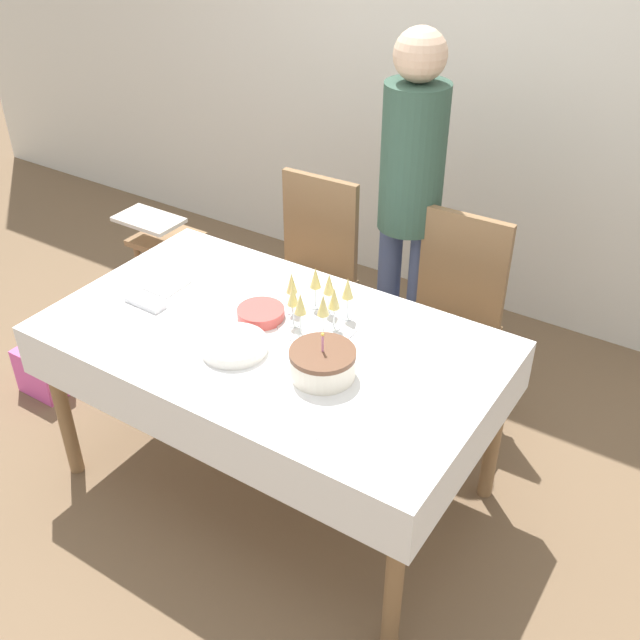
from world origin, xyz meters
name	(u,v)px	position (x,y,z in m)	size (l,w,h in m)	color
ground_plane	(277,481)	(0.00, 0.00, 0.00)	(12.00, 12.00, 0.00)	brown
wall_back	(484,60)	(0.00, 1.83, 1.35)	(8.00, 0.05, 2.70)	silver
dining_table	(272,357)	(0.00, 0.00, 0.65)	(1.68, 0.98, 0.76)	white
dining_chair_far_left	(309,268)	(-0.37, 0.81, 0.53)	(0.43, 0.43, 0.97)	olive
dining_chair_far_right	(449,314)	(0.37, 0.81, 0.53)	(0.43, 0.43, 0.97)	olive
birthday_cake	(323,363)	(0.29, -0.10, 0.81)	(0.23, 0.23, 0.18)	silver
champagne_tray	(317,302)	(0.10, 0.16, 0.85)	(0.31, 0.31, 0.18)	silver
plate_stack_main	(234,346)	(-0.05, -0.15, 0.78)	(0.24, 0.24, 0.04)	silver
plate_stack_dessert	(261,313)	(-0.10, 0.07, 0.78)	(0.18, 0.18, 0.04)	#CC4C47
cake_knife	(291,412)	(0.31, -0.32, 0.76)	(0.28, 0.13, 0.00)	silver
fork_pile	(145,303)	(-0.53, -0.10, 0.77)	(0.17, 0.06, 0.02)	silver
napkin_pile	(165,284)	(-0.57, 0.05, 0.76)	(0.15, 0.15, 0.01)	white
person_standing	(411,185)	(0.06, 0.97, 1.01)	(0.28, 0.28, 1.68)	#3F4C72
high_chair	(165,252)	(-1.14, 0.62, 0.48)	(0.33, 0.35, 0.71)	olive
gift_bag	(42,372)	(-1.30, -0.13, 0.12)	(0.24, 0.15, 0.24)	#E559B2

